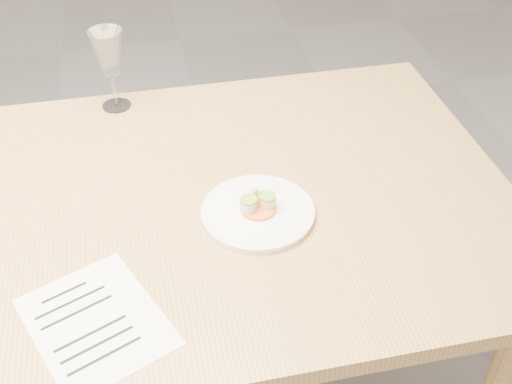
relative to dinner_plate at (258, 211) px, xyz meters
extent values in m
cylinder|color=tan|center=(0.50, 0.49, -0.41)|extent=(0.07, 0.07, 0.71)
cylinder|color=white|center=(0.00, 0.00, 0.00)|extent=(0.25, 0.25, 0.01)
cylinder|color=white|center=(0.00, 0.00, 0.00)|extent=(0.25, 0.25, 0.01)
cylinder|color=orange|center=(0.00, 0.00, 0.01)|extent=(0.08, 0.08, 0.01)
cylinder|color=beige|center=(-0.02, 0.00, 0.02)|extent=(0.04, 0.04, 0.02)
cylinder|color=beige|center=(0.02, 0.00, 0.02)|extent=(0.04, 0.04, 0.02)
cylinder|color=#84BB33|center=(-0.02, 0.00, 0.04)|extent=(0.04, 0.04, 0.01)
cylinder|color=#84BB33|center=(0.02, 0.00, 0.04)|extent=(0.04, 0.04, 0.01)
cylinder|color=tan|center=(0.05, -0.04, 0.00)|extent=(0.04, 0.04, 0.00)
cube|color=white|center=(-0.36, -0.23, -0.01)|extent=(0.31, 0.34, 0.00)
cube|color=black|center=(-0.41, -0.14, -0.01)|extent=(0.09, 0.04, 0.00)
cube|color=black|center=(-0.40, -0.17, -0.01)|extent=(0.13, 0.06, 0.00)
cube|color=black|center=(-0.39, -0.20, -0.01)|extent=(0.13, 0.06, 0.00)
cube|color=black|center=(-0.37, -0.25, -0.01)|extent=(0.13, 0.06, 0.00)
cube|color=black|center=(-0.35, -0.28, -0.01)|extent=(0.13, 0.06, 0.00)
cube|color=black|center=(-0.34, -0.31, -0.01)|extent=(0.13, 0.06, 0.00)
cylinder|color=white|center=(-0.28, 0.52, -0.01)|extent=(0.08, 0.08, 0.00)
cylinder|color=white|center=(-0.28, 0.52, 0.04)|extent=(0.01, 0.01, 0.09)
cone|color=white|center=(-0.28, 0.52, 0.15)|extent=(0.09, 0.09, 0.12)
camera|label=1|loc=(-0.23, -1.03, 0.92)|focal=45.00mm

